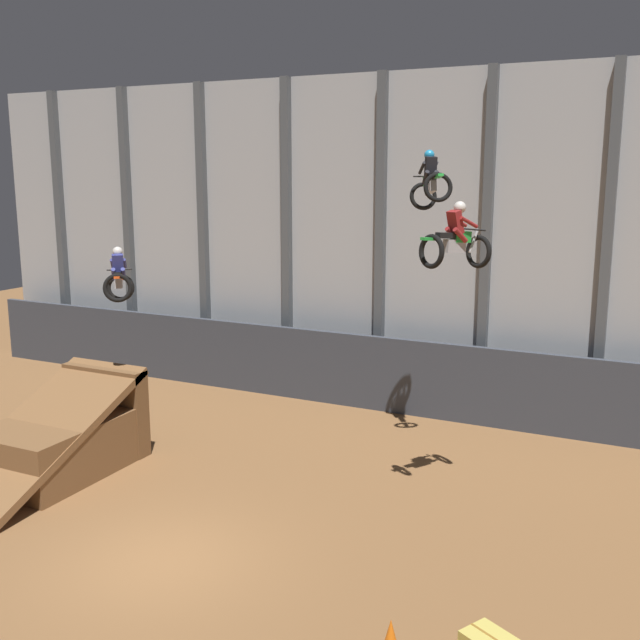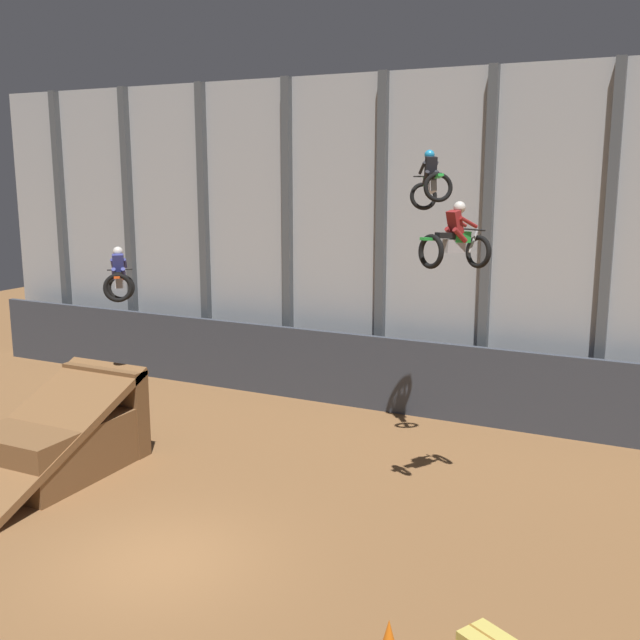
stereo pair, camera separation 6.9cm
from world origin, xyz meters
name	(u,v)px [view 2 (the right image)]	position (x,y,z in m)	size (l,w,h in m)	color
ground_plane	(159,561)	(0.00, 0.00, 0.00)	(60.00, 60.00, 0.00)	brown
arena_back_wall	(383,242)	(0.00, 11.71, 5.23)	(32.00, 0.40, 10.47)	#ADB2B7
lower_barrier	(369,372)	(0.00, 10.66, 1.19)	(31.36, 0.20, 2.39)	#383D47
dirt_ramp	(65,438)	(-4.99, 2.67, 0.84)	(2.52, 5.55, 2.51)	brown
rider_bike_left_air	(119,279)	(-4.51, 4.43, 4.71)	(1.56, 1.71, 1.54)	black
rider_bike_center_air	(430,183)	(2.77, 7.85, 7.18)	(1.49, 1.76, 1.57)	black
rider_bike_right_air	(456,241)	(4.28, 4.98, 6.01)	(1.40, 1.73, 1.49)	black
traffic_cone_near_ramp	(389,637)	(5.03, -0.66, 0.28)	(0.36, 0.36, 0.58)	black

